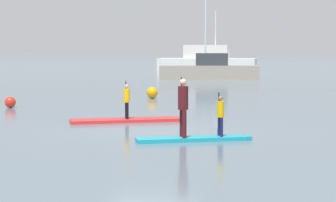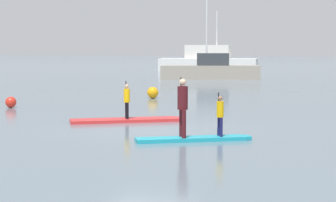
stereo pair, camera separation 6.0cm
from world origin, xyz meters
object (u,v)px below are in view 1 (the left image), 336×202
object	(u,v)px
fishing_boat_green_midground	(209,70)
mooring_buoy_near	(10,102)
paddler_child_solo	(127,99)
paddleboard_near	(127,120)
paddler_child_front	(220,114)
mooring_buoy_far	(152,93)
paddler_adult	(183,104)
paddleboard_far	(194,139)
motor_boat_small_navy	(207,61)

from	to	relation	value
fishing_boat_green_midground	mooring_buoy_near	distance (m)	22.61
paddler_child_solo	paddleboard_near	bearing A→B (deg)	-101.93
paddler_child_front	mooring_buoy_far	distance (m)	12.78
paddler_adult	paddler_child_front	size ratio (longest dim) A/B	1.36
paddler_child_solo	paddler_child_front	size ratio (longest dim) A/B	1.06
paddleboard_near	paddleboard_far	bearing A→B (deg)	-44.24
fishing_boat_green_midground	mooring_buoy_far	xyz separation A→B (m)	(1.79, -16.64, -0.40)
motor_boat_small_navy	mooring_buoy_near	xyz separation A→B (m)	(1.68, -35.27, -0.72)
mooring_buoy_near	mooring_buoy_far	size ratio (longest dim) A/B	0.83
mooring_buoy_near	mooring_buoy_far	bearing A→B (deg)	57.34
paddleboard_near	mooring_buoy_far	xyz separation A→B (m)	(-2.29, 8.50, 0.21)
motor_boat_small_navy	mooring_buoy_far	world-z (taller)	motor_boat_small_navy
paddler_child_solo	paddler_child_front	xyz separation A→B (m)	(3.78, -2.75, -0.04)
paddleboard_near	paddler_child_solo	size ratio (longest dim) A/B	2.86
paddleboard_near	paddler_adult	size ratio (longest dim) A/B	2.24
paddler_child_front	paddler_child_solo	bearing A→B (deg)	144.00
paddleboard_far	mooring_buoy_far	size ratio (longest dim) A/B	5.38
paddleboard_near	fishing_boat_green_midground	xyz separation A→B (m)	(-4.08, 25.14, 0.62)
mooring_buoy_far	paddler_child_front	bearing A→B (deg)	-61.57
paddler_adult	mooring_buoy_far	xyz separation A→B (m)	(-5.23, 11.74, -0.70)
paddler_adult	motor_boat_small_navy	size ratio (longest dim) A/B	0.16
paddler_adult	mooring_buoy_far	bearing A→B (deg)	114.00
mooring_buoy_far	paddler_child_solo	bearing A→B (deg)	-74.85
paddleboard_near	mooring_buoy_near	world-z (taller)	mooring_buoy_near
mooring_buoy_far	paddleboard_far	bearing A→B (deg)	-64.72
paddleboard_far	motor_boat_small_navy	size ratio (longest dim) A/B	0.30
paddleboard_far	motor_boat_small_navy	world-z (taller)	motor_boat_small_navy
paddleboard_far	paddler_adult	size ratio (longest dim) A/B	1.84
paddleboard_far	fishing_boat_green_midground	bearing A→B (deg)	104.43
paddler_adult	paddler_child_front	bearing A→B (deg)	30.66
motor_boat_small_navy	mooring_buoy_far	xyz separation A→B (m)	(5.45, -29.39, -0.67)
paddleboard_near	mooring_buoy_far	distance (m)	8.81
paddler_child_solo	paddler_adult	bearing A→B (deg)	-48.03
paddler_child_solo	mooring_buoy_near	world-z (taller)	paddler_child_solo
paddleboard_far	fishing_boat_green_midground	size ratio (longest dim) A/B	0.38
motor_boat_small_navy	paddleboard_far	bearing A→B (deg)	-75.07
paddler_child_front	motor_boat_small_navy	xyz separation A→B (m)	(-11.53, 40.62, 0.25)
paddleboard_far	paddler_child_front	distance (m)	0.95
paddler_child_front	mooring_buoy_near	world-z (taller)	paddler_child_front
paddleboard_near	paddler_child_solo	bearing A→B (deg)	78.07
motor_boat_small_navy	mooring_buoy_far	distance (m)	29.90
paddler_adult	paddleboard_near	bearing A→B (deg)	132.15
motor_boat_small_navy	mooring_buoy_near	distance (m)	35.31
mooring_buoy_far	paddler_adult	bearing A→B (deg)	-66.00
mooring_buoy_far	mooring_buoy_near	bearing A→B (deg)	-122.66
paddler_child_front	fishing_boat_green_midground	bearing A→B (deg)	105.76
paddler_child_solo	fishing_boat_green_midground	world-z (taller)	fishing_boat_green_midground
paddleboard_near	motor_boat_small_navy	size ratio (longest dim) A/B	0.37
mooring_buoy_near	paddleboard_near	bearing A→B (deg)	-23.38
paddler_child_solo	paddleboard_far	xyz separation A→B (m)	(3.18, -3.12, -0.67)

